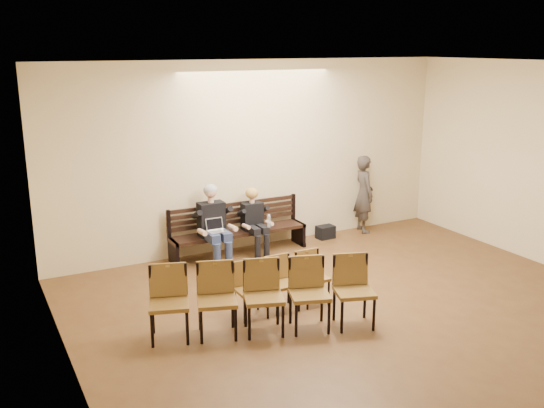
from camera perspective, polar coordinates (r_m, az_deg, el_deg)
The scene contains 11 objects.
ground at distance 7.96m, azimuth 15.14°, elevation -13.90°, with size 10.00×10.00×0.00m, color brown.
room_walls at distance 7.70m, azimuth 12.46°, elevation 5.35°, with size 8.02×10.01×3.51m.
bench at distance 11.19m, azimuth -3.11°, elevation -3.62°, with size 2.60×0.90×0.45m, color black.
seated_man at distance 10.74m, azimuth -5.53°, elevation -1.86°, with size 0.57×0.79×1.38m, color black, non-canonical shape.
seated_woman at distance 11.09m, azimuth -1.65°, elevation -2.01°, with size 0.47×0.65×1.10m, color black, non-canonical shape.
laptop at distance 10.60m, azimuth -5.16°, elevation -2.79°, with size 0.31×0.25×0.23m, color silver.
water_bottle at distance 10.92m, azimuth -0.30°, elevation -2.17°, with size 0.07×0.07×0.24m, color silver.
bag at distance 12.14m, azimuth 5.05°, elevation -2.65°, with size 0.35×0.24×0.26m, color black.
passerby at distance 12.49m, azimuth 8.67°, elevation 1.48°, with size 0.67×0.44×1.83m, color #36302C.
chair_row_front at distance 8.83m, azimuth 1.03°, elevation -7.55°, with size 1.43×0.43×0.79m, color brown.
chair_row_back at distance 8.14m, azimuth -0.77°, elevation -8.85°, with size 3.00×0.53×0.98m, color brown.
Camera 1 is at (-4.90, -5.02, 3.76)m, focal length 40.00 mm.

